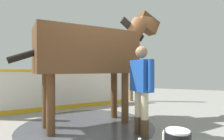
% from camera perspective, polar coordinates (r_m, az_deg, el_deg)
% --- Properties ---
extents(ground_plane, '(16.00, 16.00, 0.02)m').
position_cam_1_polar(ground_plane, '(3.87, -5.17, -17.91)').
color(ground_plane, gray).
extents(wet_patch, '(2.83, 2.83, 0.00)m').
position_cam_1_polar(wet_patch, '(4.06, -7.83, -16.86)').
color(wet_patch, '#42444C').
rests_on(wet_patch, ground).
extents(barrier_wall, '(3.00, 3.29, 1.19)m').
position_cam_1_polar(barrier_wall, '(5.64, -14.43, -6.27)').
color(barrier_wall, silver).
rests_on(barrier_wall, ground).
extents(roof_post_near, '(0.16, 0.16, 2.96)m').
position_cam_1_polar(roof_post_near, '(6.79, 6.04, 2.71)').
color(roof_post_near, olive).
rests_on(roof_post_near, ground).
extents(horse, '(2.47, 2.69, 2.64)m').
position_cam_1_polar(horse, '(3.94, -6.21, 5.62)').
color(horse, brown).
rests_on(horse, ground).
extents(handler, '(0.48, 0.51, 1.61)m').
position_cam_1_polar(handler, '(3.28, 9.30, -4.57)').
color(handler, '#47331E').
rests_on(handler, ground).
extents(bottle_shampoo, '(0.07, 0.07, 0.20)m').
position_cam_1_polar(bottle_shampoo, '(3.23, 16.24, -19.71)').
color(bottle_shampoo, white).
rests_on(bottle_shampoo, ground).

